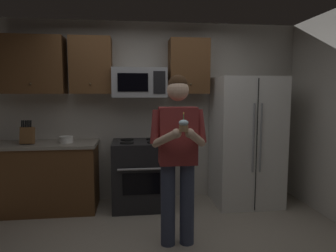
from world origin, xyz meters
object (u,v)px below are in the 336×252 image
(refrigerator, at_px, (246,141))
(microwave, at_px, (139,83))
(oven_range, at_px, (141,174))
(person, at_px, (178,151))
(bowl_large_white, at_px, (66,139))
(cupcake, at_px, (184,125))
(knife_block, at_px, (27,135))

(refrigerator, bearing_deg, microwave, 173.97)
(oven_range, bearing_deg, person, -72.78)
(bowl_large_white, bearing_deg, person, -40.44)
(microwave, xyz_separation_m, person, (0.35, -1.25, -0.72))
(person, distance_m, cupcake, 0.44)
(refrigerator, height_order, person, refrigerator)
(refrigerator, distance_m, cupcake, 1.87)
(bowl_large_white, bearing_deg, microwave, 6.21)
(oven_range, height_order, microwave, microwave)
(cupcake, bearing_deg, microwave, 102.50)
(knife_block, bearing_deg, microwave, 5.82)
(knife_block, bearing_deg, refrigerator, -0.18)
(oven_range, bearing_deg, microwave, 89.98)
(oven_range, distance_m, bowl_large_white, 1.11)
(oven_range, xyz_separation_m, cupcake, (0.35, -1.45, 0.83))
(oven_range, height_order, knife_block, knife_block)
(oven_range, xyz_separation_m, person, (0.35, -1.13, 0.53))
(oven_range, distance_m, microwave, 1.26)
(bowl_large_white, xyz_separation_m, person, (1.34, -1.14, 0.03))
(microwave, bearing_deg, person, -74.35)
(knife_block, bearing_deg, bowl_large_white, 5.01)
(oven_range, height_order, person, person)
(refrigerator, relative_size, person, 1.02)
(knife_block, xyz_separation_m, person, (1.81, -1.10, -0.04))
(cupcake, bearing_deg, knife_block, 141.82)
(person, bearing_deg, bowl_large_white, 139.56)
(refrigerator, height_order, knife_block, refrigerator)
(refrigerator, distance_m, bowl_large_white, 2.49)
(refrigerator, xyz_separation_m, knife_block, (-2.96, 0.01, 0.14))
(person, bearing_deg, knife_block, 148.83)
(knife_block, bearing_deg, cupcake, -38.18)
(cupcake, bearing_deg, oven_range, 103.49)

